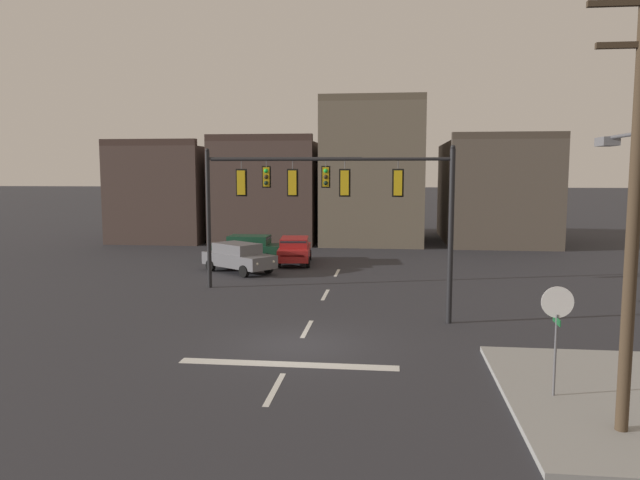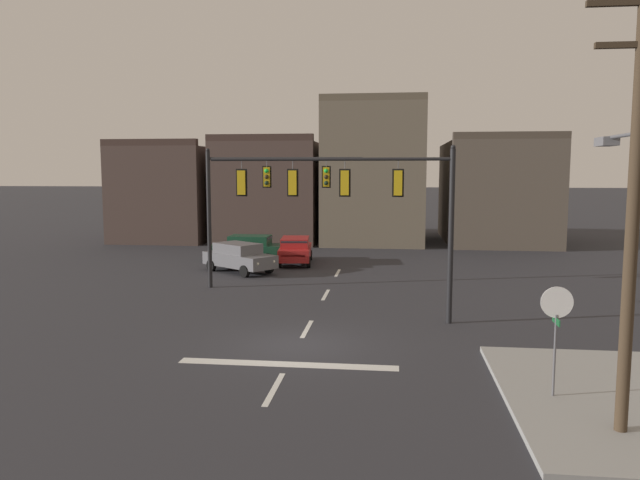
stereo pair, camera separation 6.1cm
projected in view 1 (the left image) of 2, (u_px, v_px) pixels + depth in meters
The scene contains 12 objects.
ground_plane at pixel (299, 345), 19.43m from camera, with size 400.00×400.00×0.00m, color #2B2B30.
sidewalk_near_corner at pixel (611, 400), 14.52m from camera, with size 5.00×8.00×0.15m, color gray.
stop_bar_paint at pixel (288, 364), 17.46m from camera, with size 6.40×0.50×0.01m, color silver.
lane_centreline at pixel (307, 329), 21.40m from camera, with size 0.16×26.40×0.01m.
signal_mast_near_side at pixel (363, 196), 22.10m from camera, with size 8.98×0.37×6.50m.
signal_mast_far_side at pixel (253, 193), 28.42m from camera, with size 7.34×0.59×6.64m.
stop_sign at pixel (557, 315), 14.42m from camera, with size 0.76×0.64×2.83m.
car_lot_nearside at pixel (238, 257), 33.40m from camera, with size 4.61×4.06×1.61m.
car_lot_middle at pixel (248, 248), 37.48m from camera, with size 4.48×1.96×1.61m.
car_lot_farside at pixel (295, 250), 36.42m from camera, with size 2.27×4.59×1.61m.
utility_pole at pixel (633, 193), 12.24m from camera, with size 2.20×2.20×9.41m.
building_row at pixel (347, 187), 48.49m from camera, with size 33.91×12.39×11.05m.
Camera 1 is at (2.89, -18.72, 5.54)m, focal length 33.93 mm.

